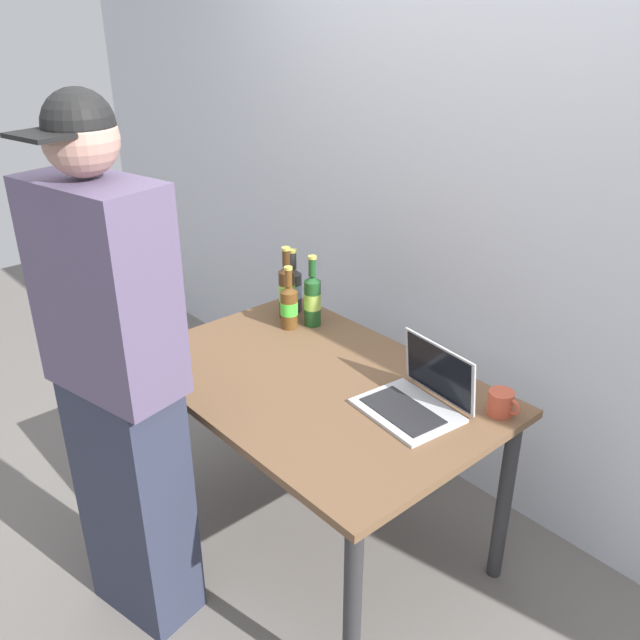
# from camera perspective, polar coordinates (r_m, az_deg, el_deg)

# --- Properties ---
(ground_plane) EXTENTS (8.00, 8.00, 0.00)m
(ground_plane) POSITION_cam_1_polar(r_m,az_deg,el_deg) (2.91, -0.34, -17.83)
(ground_plane) COLOR slate
(ground_plane) RESTS_ON ground
(desk) EXTENTS (1.33, 0.89, 0.75)m
(desk) POSITION_cam_1_polar(r_m,az_deg,el_deg) (2.50, -0.38, -6.84)
(desk) COLOR brown
(desk) RESTS_ON ground
(laptop) EXTENTS (0.36, 0.31, 0.22)m
(laptop) POSITION_cam_1_polar(r_m,az_deg,el_deg) (2.29, 8.33, -6.44)
(laptop) COLOR #B7BABC
(laptop) RESTS_ON desk
(beer_bottle_amber) EXTENTS (0.07, 0.07, 0.31)m
(beer_bottle_amber) POSITION_cam_1_polar(r_m,az_deg,el_deg) (2.81, -0.64, 1.83)
(beer_bottle_amber) COLOR #1E5123
(beer_bottle_amber) RESTS_ON desk
(beer_bottle_green) EXTENTS (0.07, 0.07, 0.32)m
(beer_bottle_green) POSITION_cam_1_polar(r_m,az_deg,el_deg) (2.87, -2.84, 2.54)
(beer_bottle_green) COLOR #472B14
(beer_bottle_green) RESTS_ON desk
(beer_bottle_dark) EXTENTS (0.08, 0.08, 0.29)m
(beer_bottle_dark) POSITION_cam_1_polar(r_m,az_deg,el_deg) (2.95, -2.30, 2.75)
(beer_bottle_dark) COLOR #333333
(beer_bottle_dark) RESTS_ON desk
(beer_bottle_brown) EXTENTS (0.07, 0.07, 0.27)m
(beer_bottle_brown) POSITION_cam_1_polar(r_m,az_deg,el_deg) (2.79, -2.65, 1.26)
(beer_bottle_brown) COLOR brown
(beer_bottle_brown) RESTS_ON desk
(person_figure) EXTENTS (0.47, 0.34, 1.80)m
(person_figure) POSITION_cam_1_polar(r_m,az_deg,el_deg) (2.18, -16.77, -5.49)
(person_figure) COLOR #2D3347
(person_figure) RESTS_ON ground
(coffee_mug) EXTENTS (0.12, 0.08, 0.08)m
(coffee_mug) POSITION_cam_1_polar(r_m,az_deg,el_deg) (2.32, 15.15, -6.84)
(coffee_mug) COLOR #BF4C33
(coffee_mug) RESTS_ON desk
(back_wall) EXTENTS (6.00, 0.10, 2.60)m
(back_wall) POSITION_cam_1_polar(r_m,az_deg,el_deg) (2.79, 12.27, 10.55)
(back_wall) COLOR silver
(back_wall) RESTS_ON ground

